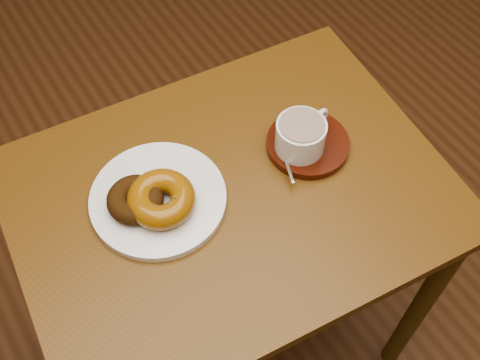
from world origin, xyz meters
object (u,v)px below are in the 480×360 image
cafe_table (231,223)px  coffee_cup (301,135)px  donut_plate (158,199)px  saucer (308,144)px

cafe_table → coffee_cup: (0.16, 0.01, 0.17)m
cafe_table → donut_plate: 0.18m
coffee_cup → cafe_table: bearing=169.1°
cafe_table → saucer: (0.18, 0.01, 0.13)m
cafe_table → saucer: 0.22m
donut_plate → coffee_cup: coffee_cup is taller
cafe_table → coffee_cup: 0.23m
saucer → coffee_cup: size_ratio=1.29×
donut_plate → coffee_cup: size_ratio=2.00×
donut_plate → saucer: bearing=-8.4°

